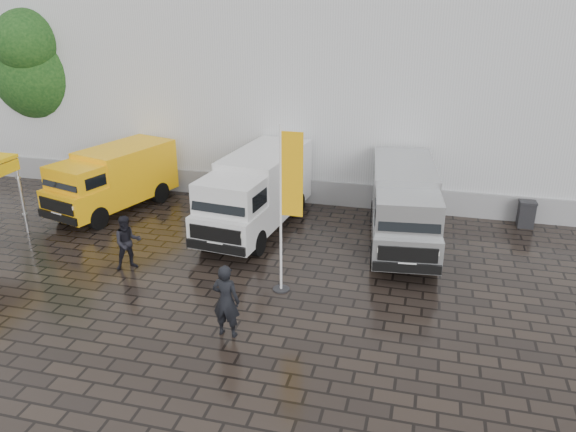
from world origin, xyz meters
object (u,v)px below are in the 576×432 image
at_px(person_front, 226,301).
at_px(van_white, 256,194).
at_px(flagpole, 287,202).
at_px(wheelie_bin, 526,214).
at_px(person_tent, 128,242).
at_px(van_yellow, 113,181).
at_px(van_silver, 403,208).

bearing_deg(person_front, van_white, -75.52).
xyz_separation_m(van_white, person_front, (1.36, -6.82, -0.39)).
xyz_separation_m(flagpole, wheelie_bin, (7.41, 6.98, -2.27)).
bearing_deg(person_tent, van_yellow, 86.64).
bearing_deg(wheelie_bin, person_tent, -152.38).
bearing_deg(van_white, van_silver, 6.23).
relative_size(van_white, wheelie_bin, 6.33).
bearing_deg(person_tent, van_white, 15.45).
distance_m(flagpole, person_tent, 5.55).
distance_m(van_silver, wheelie_bin, 5.26).
bearing_deg(flagpole, van_yellow, 150.89).
distance_m(flagpole, person_front, 3.28).
relative_size(van_silver, flagpole, 1.24).
distance_m(van_yellow, van_silver, 11.38).
relative_size(van_white, flagpole, 1.28).
height_order(van_silver, flagpole, flagpole).
relative_size(person_front, person_tent, 1.12).
relative_size(flagpole, person_front, 2.51).
relative_size(van_silver, person_front, 3.12).
relative_size(van_yellow, wheelie_bin, 5.34).
distance_m(van_yellow, wheelie_bin, 15.96).
xyz_separation_m(van_white, person_tent, (-2.95, -4.04, -0.49)).
bearing_deg(wheelie_bin, person_front, -131.63).
bearing_deg(van_silver, person_front, -126.30).
xyz_separation_m(flagpole, person_front, (-0.90, -2.61, -1.78)).
relative_size(van_yellow, person_tent, 3.03).
height_order(van_white, van_silver, van_white).
distance_m(van_white, van_silver, 5.28).
relative_size(wheelie_bin, person_front, 0.51).
bearing_deg(wheelie_bin, van_silver, -148.61).
relative_size(flagpole, wheelie_bin, 4.95).
bearing_deg(person_tent, person_front, -71.20).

